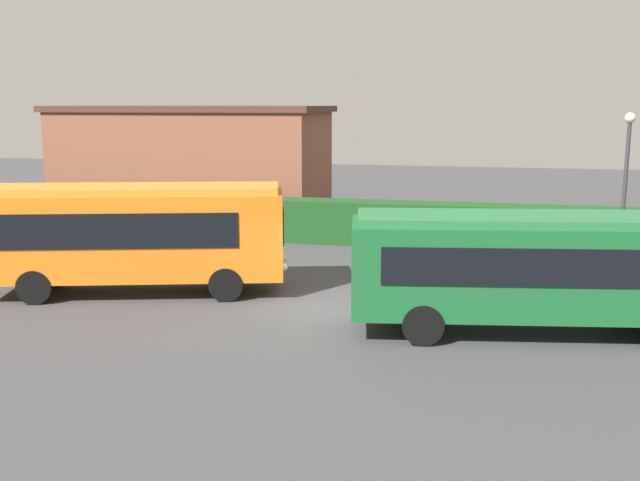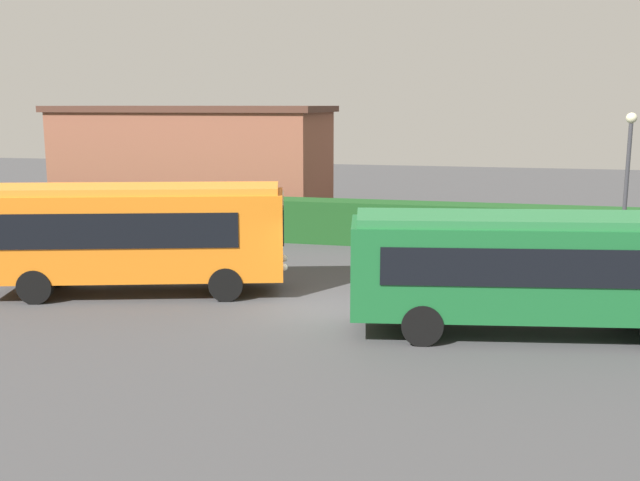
% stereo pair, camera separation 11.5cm
% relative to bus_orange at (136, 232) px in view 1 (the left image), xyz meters
% --- Properties ---
extents(ground_plane, '(98.29, 98.29, 0.00)m').
position_rel_bus_orange_xyz_m(ground_plane, '(6.04, -0.19, -1.88)').
color(ground_plane, '#424244').
extents(bus_orange, '(9.12, 4.70, 3.29)m').
position_rel_bus_orange_xyz_m(bus_orange, '(0.00, 0.00, 0.00)').
color(bus_orange, orange).
rests_on(bus_orange, ground_plane).
extents(bus_green, '(9.33, 3.84, 3.01)m').
position_rel_bus_orange_xyz_m(bus_green, '(11.45, -1.38, -0.14)').
color(bus_green, '#19602D').
rests_on(bus_green, ground_plane).
extents(person_center, '(0.52, 0.49, 1.80)m').
position_rel_bus_orange_xyz_m(person_center, '(-1.06, 1.97, -0.93)').
color(person_center, olive).
rests_on(person_center, ground_plane).
extents(hedge_row, '(61.14, 1.46, 1.76)m').
position_rel_bus_orange_xyz_m(hedge_row, '(6.04, 9.56, -1.00)').
color(hedge_row, '#1B4B1D').
rests_on(hedge_row, ground_plane).
extents(depot_building, '(13.31, 6.52, 5.60)m').
position_rel_bus_orange_xyz_m(depot_building, '(-4.19, 14.53, 0.93)').
color(depot_building, brown).
rests_on(depot_building, ground_plane).
extents(traffic_cone, '(0.36, 0.36, 0.60)m').
position_rel_bus_orange_xyz_m(traffic_cone, '(9.34, 5.69, -1.58)').
color(traffic_cone, orange).
rests_on(traffic_cone, ground_plane).
extents(lamppost, '(0.36, 0.36, 5.40)m').
position_rel_bus_orange_xyz_m(lamppost, '(14.81, 6.78, 1.50)').
color(lamppost, '#38383D').
rests_on(lamppost, ground_plane).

